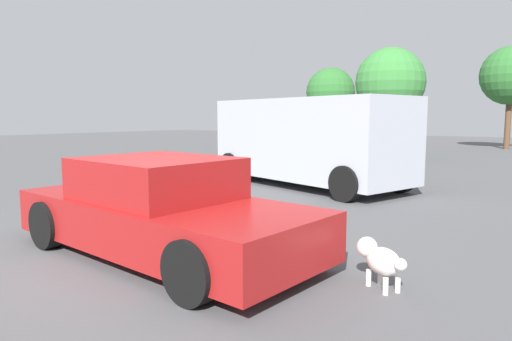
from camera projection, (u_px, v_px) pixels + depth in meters
ground_plane at (152, 250)px, 6.07m from camera, size 80.00×80.00×0.00m
sedan_foreground at (161, 211)px, 5.78m from camera, size 4.39×2.08×1.24m
dog at (380, 259)px, 4.71m from camera, size 0.63×0.47×0.48m
van_white at (308, 139)px, 11.57m from camera, size 5.71×3.41×2.20m
tree_back_left at (390, 83)px, 19.49m from camera, size 2.94×2.94×4.69m
tree_back_center at (511, 76)px, 24.54m from camera, size 3.15×3.15×5.54m
tree_back_right at (331, 93)px, 31.79m from camera, size 3.38×3.38×5.15m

